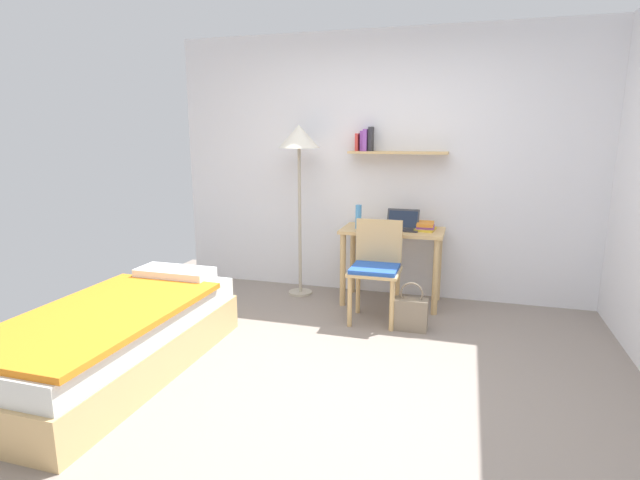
{
  "coord_description": "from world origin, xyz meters",
  "views": [
    {
      "loc": [
        0.77,
        -2.9,
        1.62
      ],
      "look_at": [
        -0.25,
        0.51,
        0.85
      ],
      "focal_mm": 27.66,
      "sensor_mm": 36.0,
      "label": 1
    }
  ],
  "objects_px": {
    "standing_lamp": "(299,146)",
    "water_bottle": "(358,217)",
    "bed": "(116,339)",
    "desk": "(392,245)",
    "laptop": "(402,224)",
    "handbag": "(411,313)",
    "desk_chair": "(376,265)",
    "book_stack": "(425,226)"
  },
  "relations": [
    {
      "from": "standing_lamp",
      "to": "water_bottle",
      "type": "xyz_separation_m",
      "value": [
        0.62,
        -0.07,
        -0.66
      ]
    },
    {
      "from": "bed",
      "to": "standing_lamp",
      "type": "relative_size",
      "value": 1.15
    },
    {
      "from": "desk",
      "to": "water_bottle",
      "type": "bearing_deg",
      "value": -167.57
    },
    {
      "from": "laptop",
      "to": "water_bottle",
      "type": "distance_m",
      "value": 0.42
    },
    {
      "from": "standing_lamp",
      "to": "handbag",
      "type": "distance_m",
      "value": 1.93
    },
    {
      "from": "bed",
      "to": "laptop",
      "type": "xyz_separation_m",
      "value": [
        1.69,
        1.97,
        0.54
      ]
    },
    {
      "from": "standing_lamp",
      "to": "laptop",
      "type": "bearing_deg",
      "value": 0.02
    },
    {
      "from": "desk",
      "to": "desk_chair",
      "type": "bearing_deg",
      "value": -97.85
    },
    {
      "from": "standing_lamp",
      "to": "handbag",
      "type": "relative_size",
      "value": 4.08
    },
    {
      "from": "standing_lamp",
      "to": "water_bottle",
      "type": "distance_m",
      "value": 0.91
    },
    {
      "from": "standing_lamp",
      "to": "book_stack",
      "type": "relative_size",
      "value": 6.74
    },
    {
      "from": "bed",
      "to": "water_bottle",
      "type": "relative_size",
      "value": 8.57
    },
    {
      "from": "bed",
      "to": "water_bottle",
      "type": "bearing_deg",
      "value": 55.92
    },
    {
      "from": "standing_lamp",
      "to": "laptop",
      "type": "distance_m",
      "value": 1.26
    },
    {
      "from": "standing_lamp",
      "to": "water_bottle",
      "type": "bearing_deg",
      "value": -6.87
    },
    {
      "from": "handbag",
      "to": "book_stack",
      "type": "bearing_deg",
      "value": 87.04
    },
    {
      "from": "standing_lamp",
      "to": "desk",
      "type": "bearing_deg",
      "value": -0.25
    },
    {
      "from": "desk_chair",
      "to": "book_stack",
      "type": "height_order",
      "value": "desk_chair"
    },
    {
      "from": "laptop",
      "to": "desk_chair",
      "type": "bearing_deg",
      "value": -107.86
    },
    {
      "from": "book_stack",
      "to": "handbag",
      "type": "relative_size",
      "value": 0.61
    },
    {
      "from": "book_stack",
      "to": "bed",
      "type": "bearing_deg",
      "value": -133.55
    },
    {
      "from": "laptop",
      "to": "water_bottle",
      "type": "bearing_deg",
      "value": -169.65
    },
    {
      "from": "desk",
      "to": "laptop",
      "type": "relative_size",
      "value": 3.11
    },
    {
      "from": "bed",
      "to": "desk",
      "type": "height_order",
      "value": "desk"
    },
    {
      "from": "book_stack",
      "to": "laptop",
      "type": "bearing_deg",
      "value": -171.93
    },
    {
      "from": "desk",
      "to": "standing_lamp",
      "type": "distance_m",
      "value": 1.31
    },
    {
      "from": "standing_lamp",
      "to": "handbag",
      "type": "height_order",
      "value": "standing_lamp"
    },
    {
      "from": "water_bottle",
      "to": "handbag",
      "type": "height_order",
      "value": "water_bottle"
    },
    {
      "from": "desk_chair",
      "to": "water_bottle",
      "type": "height_order",
      "value": "water_bottle"
    },
    {
      "from": "standing_lamp",
      "to": "bed",
      "type": "bearing_deg",
      "value": -108.71
    },
    {
      "from": "book_stack",
      "to": "water_bottle",
      "type": "bearing_deg",
      "value": -170.42
    },
    {
      "from": "desk_chair",
      "to": "laptop",
      "type": "distance_m",
      "value": 0.58
    },
    {
      "from": "standing_lamp",
      "to": "handbag",
      "type": "xyz_separation_m",
      "value": [
        1.2,
        -0.65,
        -1.36
      ]
    },
    {
      "from": "bed",
      "to": "desk",
      "type": "relative_size",
      "value": 2.05
    },
    {
      "from": "desk_chair",
      "to": "laptop",
      "type": "height_order",
      "value": "laptop"
    },
    {
      "from": "bed",
      "to": "standing_lamp",
      "type": "bearing_deg",
      "value": 71.29
    },
    {
      "from": "water_bottle",
      "to": "desk_chair",
      "type": "bearing_deg",
      "value": -58.59
    },
    {
      "from": "laptop",
      "to": "handbag",
      "type": "relative_size",
      "value": 0.74
    },
    {
      "from": "laptop",
      "to": "water_bottle",
      "type": "height_order",
      "value": "water_bottle"
    },
    {
      "from": "bed",
      "to": "water_bottle",
      "type": "xyz_separation_m",
      "value": [
        1.29,
        1.9,
        0.61
      ]
    },
    {
      "from": "book_stack",
      "to": "handbag",
      "type": "distance_m",
      "value": 0.92
    },
    {
      "from": "desk_chair",
      "to": "water_bottle",
      "type": "bearing_deg",
      "value": 121.41
    }
  ]
}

